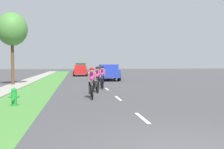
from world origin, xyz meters
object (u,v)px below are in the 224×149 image
at_px(cyclist_trailing, 97,79).
at_px(street_tree_near, 12,29).
at_px(cyclist_distant, 102,77).
at_px(suv_dark_green, 80,68).
at_px(pickup_blue, 108,72).
at_px(fire_hydrant_green, 14,97).
at_px(sedan_red, 80,70).
at_px(cyclist_lead, 92,82).

height_order(cyclist_trailing, street_tree_near, street_tree_near).
height_order(cyclist_distant, suv_dark_green, suv_dark_green).
relative_size(pickup_blue, street_tree_near, 0.87).
distance_m(fire_hydrant_green, suv_dark_green, 37.13).
relative_size(cyclist_trailing, sedan_red, 0.40).
height_order(cyclist_trailing, cyclist_distant, same).
relative_size(pickup_blue, suv_dark_green, 1.09).
bearing_deg(suv_dark_green, cyclist_trailing, -89.26).
bearing_deg(cyclist_trailing, cyclist_distant, 77.54).
xyz_separation_m(fire_hydrant_green, cyclist_distant, (4.37, 7.26, 0.44)).
relative_size(cyclist_lead, street_tree_near, 0.29).
bearing_deg(street_tree_near, sedan_red, 70.24).
xyz_separation_m(cyclist_trailing, street_tree_near, (-6.32, 6.45, 3.66)).
bearing_deg(suv_dark_green, fire_hydrant_green, -95.30).
bearing_deg(fire_hydrant_green, cyclist_lead, 30.75).
bearing_deg(sedan_red, fire_hydrant_green, -96.74).
height_order(cyclist_trailing, pickup_blue, pickup_blue).
distance_m(cyclist_distant, street_tree_near, 8.76).
height_order(suv_dark_green, street_tree_near, street_tree_near).
height_order(cyclist_distant, sedan_red, cyclist_distant).
relative_size(fire_hydrant_green, cyclist_lead, 0.44).
distance_m(cyclist_trailing, pickup_blue, 12.05).
height_order(cyclist_lead, sedan_red, cyclist_lead).
xyz_separation_m(pickup_blue, sedan_red, (-2.67, 10.39, -0.06)).
bearing_deg(fire_hydrant_green, sedan_red, 83.26).
height_order(cyclist_distant, pickup_blue, pickup_blue).
bearing_deg(pickup_blue, cyclist_trailing, -99.72).
bearing_deg(cyclist_lead, sedan_red, 90.32).
bearing_deg(fire_hydrant_green, cyclist_distant, 58.94).
distance_m(pickup_blue, street_tree_near, 10.62).
height_order(cyclist_trailing, suv_dark_green, suv_dark_green).
relative_size(cyclist_trailing, suv_dark_green, 0.37).
bearing_deg(street_tree_near, cyclist_distant, -30.64).
xyz_separation_m(cyclist_lead, pickup_blue, (2.53, 14.76, 0.02)).
relative_size(fire_hydrant_green, street_tree_near, 0.13).
bearing_deg(sedan_red, cyclist_trailing, -88.36).
height_order(fire_hydrant_green, cyclist_lead, cyclist_lead).
xyz_separation_m(cyclist_lead, cyclist_distant, (1.02, 5.27, 0.00)).
bearing_deg(sedan_red, suv_dark_green, 88.70).
relative_size(fire_hydrant_green, sedan_red, 0.18).
bearing_deg(sedan_red, cyclist_distant, -86.65).
bearing_deg(fire_hydrant_green, street_tree_near, 102.35).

